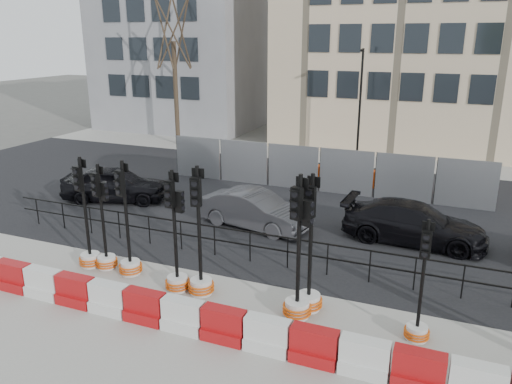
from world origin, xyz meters
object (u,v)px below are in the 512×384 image
at_px(traffic_signal_h, 418,316).
at_px(traffic_signal_a, 89,245).
at_px(car_a, 115,184).
at_px(car_c, 414,223).
at_px(traffic_signal_d, 177,263).

bearing_deg(traffic_signal_h, traffic_signal_a, -178.72).
distance_m(car_a, car_c, 11.94).
height_order(traffic_signal_h, car_c, traffic_signal_h).
height_order(traffic_signal_d, traffic_signal_h, traffic_signal_d).
relative_size(traffic_signal_h, car_a, 0.63).
height_order(car_a, car_c, car_a).
relative_size(car_a, car_c, 0.97).
distance_m(traffic_signal_a, traffic_signal_h, 9.39).
height_order(traffic_signal_a, car_a, traffic_signal_a).
distance_m(traffic_signal_d, traffic_signal_h, 6.21).
bearing_deg(traffic_signal_d, traffic_signal_h, 9.08).
xyz_separation_m(traffic_signal_a, traffic_signal_h, (9.39, -0.25, -0.10)).
bearing_deg(traffic_signal_h, traffic_signal_d, -176.79).
height_order(traffic_signal_a, car_c, traffic_signal_a).
bearing_deg(car_c, traffic_signal_d, 139.59).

